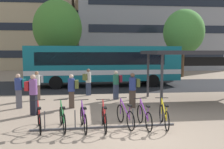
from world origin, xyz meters
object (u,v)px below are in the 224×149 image
Objects in this scene: street_tree_0 at (58,28)px; street_tree_1 at (184,32)px; city_bus at (105,64)px; parked_bicycle_purple_5 at (144,117)px; parked_bicycle_red_3 at (104,119)px; parked_bicycle_red_0 at (39,119)px; commuter_olive_pack_2 at (88,80)px; parked_bicycle_purple_2 at (83,119)px; parked_bicycle_yellow_6 at (164,116)px; parked_bicycle_green_1 at (63,119)px; parked_bicycle_purple_4 at (125,116)px; commuter_teal_pack_0 at (19,88)px; commuter_olive_pack_5 at (133,88)px; commuter_olive_pack_6 at (72,89)px; commuter_maroon_pack_4 at (116,83)px; commuter_grey_pack_3 at (37,83)px; transit_shelter at (207,54)px; commuter_red_pack_1 at (33,92)px.

street_tree_0 is 13.62m from street_tree_1.
city_bus is 7.04× the size of parked_bicycle_purple_5.
parked_bicycle_red_3 is 19.64m from street_tree_1.
parked_bicycle_red_3 is at bearing -108.42° from parked_bicycle_red_0.
parked_bicycle_purple_5 is at bearing -88.92° from parked_bicycle_red_3.
commuter_olive_pack_2 is at bearing 13.37° from parked_bicycle_purple_5.
parked_bicycle_purple_5 is at bearing -106.12° from parked_bicycle_red_0.
parked_bicycle_purple_2 is at bearing -100.31° from city_bus.
commuter_olive_pack_2 is (1.66, 6.37, 0.59)m from parked_bicycle_red_0.
street_tree_1 reaches higher than parked_bicycle_yellow_6.
parked_bicycle_green_1 and parked_bicycle_yellow_6 have the same top height.
parked_bicycle_purple_4 is (0.80, 0.24, 0.00)m from parked_bicycle_red_3.
commuter_olive_pack_5 is at bearing 151.20° from commuter_teal_pack_0.
street_tree_1 is at bearing -132.90° from commuter_olive_pack_6.
commuter_maroon_pack_4 is (-1.19, 5.02, 0.59)m from parked_bicycle_yellow_6.
commuter_olive_pack_2 reaches higher than parked_bicycle_purple_2.
commuter_grey_pack_3 is 0.96× the size of commuter_olive_pack_5.
parked_bicycle_red_0 is 3.77m from parked_bicycle_purple_5.
commuter_grey_pack_3 reaches higher than parked_bicycle_red_0.
transit_shelter is (7.61, 4.36, 2.27)m from parked_bicycle_green_1.
parked_bicycle_red_0 is 0.23× the size of street_tree_1.
commuter_olive_pack_5 reaches higher than commuter_teal_pack_0.
parked_bicycle_red_3 is (0.74, -0.01, 0.00)m from parked_bicycle_purple_2.
commuter_red_pack_1 reaches higher than parked_bicycle_red_3.
commuter_teal_pack_0 is 5.58m from commuter_olive_pack_5.
commuter_olive_pack_5 is 1.03× the size of commuter_olive_pack_6.
parked_bicycle_red_3 is (2.29, -0.12, 0.00)m from parked_bicycle_red_0.
parked_bicycle_green_1 and parked_bicycle_red_3 have the same top height.
parked_bicycle_green_1 is at bearing -106.58° from parked_bicycle_red_0.
street_tree_0 is (-6.11, 17.04, 4.89)m from parked_bicycle_yellow_6.
commuter_teal_pack_0 reaches higher than parked_bicycle_purple_5.
parked_bicycle_purple_2 is 18.07m from street_tree_0.
commuter_olive_pack_5 is at bearing -68.81° from parked_bicycle_red_0.
commuter_red_pack_1 reaches higher than parked_bicycle_red_0.
street_tree_0 is (-0.38, 11.74, 4.31)m from commuter_grey_pack_3.
parked_bicycle_purple_2 is 1.00× the size of commuter_teal_pack_0.
commuter_teal_pack_0 is 5.24m from commuter_maroon_pack_4.
parked_bicycle_purple_5 is 5.08m from commuter_maroon_pack_4.
commuter_red_pack_1 is at bearing 75.18° from parked_bicycle_yellow_6.
parked_bicycle_purple_5 is 4.96m from commuter_red_pack_1.
commuter_olive_pack_6 is (-0.63, 3.25, 0.58)m from parked_bicycle_purple_2.
parked_bicycle_purple_4 is 1.44m from parked_bicycle_yellow_6.
parked_bicycle_purple_2 is 5.42m from commuter_maroon_pack_4.
parked_bicycle_purple_4 and parked_bicycle_yellow_6 have the same top height.
parked_bicycle_purple_2 is at bearing -110.50° from parked_bicycle_green_1.
street_tree_0 is 1.12× the size of street_tree_1.
parked_bicycle_red_0 is at bearing -126.34° from street_tree_1.
city_bus is 4.29m from commuter_olive_pack_2.
parked_bicycle_purple_2 is at bearing 50.34° from commuter_maroon_pack_4.
commuter_teal_pack_0 is at bearing -172.52° from commuter_olive_pack_2.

